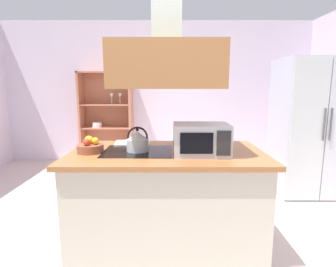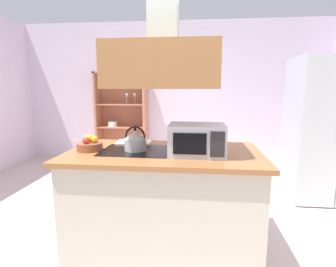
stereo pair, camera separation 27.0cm
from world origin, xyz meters
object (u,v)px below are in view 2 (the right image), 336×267
at_px(cutting_board, 134,142).
at_px(dish_cabinet, 123,123).
at_px(kettle, 135,140).
at_px(fruit_bowl, 90,145).
at_px(microwave, 197,140).
at_px(refrigerator, 327,130).

bearing_deg(cutting_board, dish_cabinet, 108.18).
relative_size(kettle, fruit_bowl, 0.95).
relative_size(cutting_board, microwave, 0.74).
bearing_deg(refrigerator, cutting_board, -156.57).
bearing_deg(fruit_bowl, refrigerator, 27.16).
xyz_separation_m(kettle, microwave, (0.55, -0.10, 0.04)).
height_order(dish_cabinet, microwave, dish_cabinet).
bearing_deg(microwave, fruit_bowl, 175.95).
distance_m(cutting_board, fruit_bowl, 0.48).
xyz_separation_m(refrigerator, cutting_board, (-2.31, -1.00, -0.01)).
relative_size(refrigerator, dish_cabinet, 1.05).
xyz_separation_m(cutting_board, microwave, (0.63, -0.42, 0.12)).
xyz_separation_m(cutting_board, fruit_bowl, (-0.32, -0.35, 0.04)).
distance_m(kettle, fruit_bowl, 0.41).
xyz_separation_m(refrigerator, kettle, (-2.22, -1.32, 0.07)).
xyz_separation_m(dish_cabinet, kettle, (0.91, -2.81, 0.22)).
distance_m(cutting_board, microwave, 0.77).
xyz_separation_m(refrigerator, fruit_bowl, (-2.63, -1.35, 0.03)).
relative_size(kettle, cutting_board, 0.64).
bearing_deg(dish_cabinet, fruit_bowl, -80.08).
distance_m(refrigerator, cutting_board, 2.52).
height_order(refrigerator, dish_cabinet, refrigerator).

